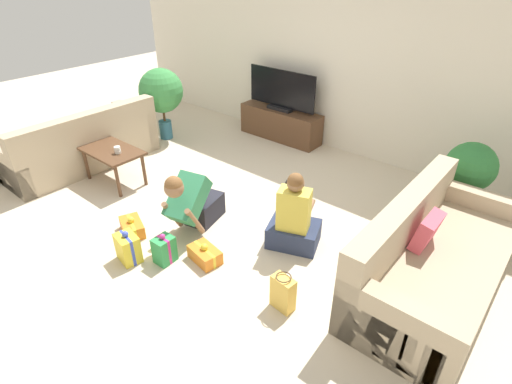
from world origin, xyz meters
The scene contains 18 objects.
ground_plane centered at (0.00, 0.00, 0.00)m, with size 16.00×16.00×0.00m, color beige.
wall_back centered at (0.00, 2.63, 1.30)m, with size 8.40×0.06×2.60m.
sofa_left centered at (-2.38, -0.25, 0.29)m, with size 0.94×2.10×0.85m.
sofa_right centered at (2.38, 0.44, 0.29)m, with size 0.94×2.10×0.85m.
coffee_table centered at (-1.56, -0.25, 0.41)m, with size 0.86×0.51×0.47m.
tv_console centered at (-0.76, 2.37, 0.25)m, with size 1.41×0.39×0.50m.
tv centered at (-0.76, 2.37, 0.78)m, with size 1.24×0.20×0.63m.
potted_plant_corner_left centered at (-2.23, 1.15, 0.78)m, with size 0.70×0.70×1.15m.
potted_plant_corner_right centered at (2.23, 1.84, 0.59)m, with size 0.55×0.55×0.92m.
person_kneeling centered at (0.05, -0.31, 0.35)m, with size 0.49×0.83×0.80m.
person_sitting centered at (1.07, 0.16, 0.30)m, with size 0.63×0.59×0.87m.
dog centered at (0.64, 0.69, 0.22)m, with size 0.33×0.49×0.35m.
gift_box_a centered at (-0.41, -0.81, 0.07)m, with size 0.41×0.33×0.21m.
gift_box_b centered at (0.24, -0.88, 0.14)m, with size 0.17×0.20×0.33m.
gift_box_c centered at (0.54, -0.62, 0.07)m, with size 0.37×0.27×0.20m.
gift_box_d centered at (-0.05, -1.10, 0.15)m, with size 0.28×0.23×0.35m.
gift_bag_a centered at (1.51, -0.62, 0.17)m, with size 0.22×0.15×0.35m.
mug centered at (-1.39, -0.26, 0.52)m, with size 0.12×0.08×0.09m.
Camera 1 is at (2.93, -2.68, 2.66)m, focal length 28.00 mm.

